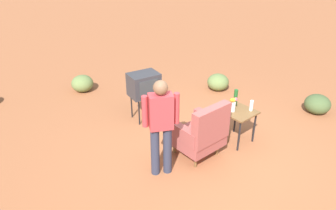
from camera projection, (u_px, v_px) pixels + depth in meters
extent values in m
plane|color=#A05B38|center=(209.00, 155.00, 5.64)|extent=(60.00, 60.00, 0.00)
cylinder|color=brown|center=(196.00, 137.00, 5.96)|extent=(0.05, 0.05, 0.22)
cylinder|color=brown|center=(175.00, 147.00, 5.66)|extent=(0.05, 0.05, 0.22)
cylinder|color=brown|center=(217.00, 149.00, 5.60)|extent=(0.05, 0.05, 0.22)
cylinder|color=brown|center=(196.00, 161.00, 5.30)|extent=(0.05, 0.05, 0.22)
cube|color=#9E4C47|center=(196.00, 138.00, 5.53)|extent=(0.76, 0.76, 0.20)
cube|color=#9E4C47|center=(211.00, 125.00, 5.12)|extent=(0.76, 0.16, 0.64)
cube|color=#9E4C47|center=(210.00, 121.00, 5.61)|extent=(0.14, 0.68, 0.26)
cube|color=#9E4C47|center=(183.00, 134.00, 5.24)|extent=(0.14, 0.68, 0.26)
cylinder|color=black|center=(235.00, 118.00, 6.18)|extent=(0.04, 0.04, 0.61)
cylinder|color=black|center=(220.00, 126.00, 5.93)|extent=(0.04, 0.04, 0.61)
cylinder|color=black|center=(254.00, 128.00, 5.88)|extent=(0.04, 0.04, 0.61)
cylinder|color=black|center=(239.00, 136.00, 5.62)|extent=(0.04, 0.04, 0.61)
cube|color=brown|center=(239.00, 112.00, 5.75)|extent=(0.56, 0.56, 0.03)
cylinder|color=black|center=(139.00, 113.00, 6.45)|extent=(0.03, 0.03, 0.55)
cylinder|color=black|center=(158.00, 108.00, 6.65)|extent=(0.03, 0.03, 0.55)
cylinder|color=black|center=(132.00, 106.00, 6.72)|extent=(0.03, 0.03, 0.55)
cylinder|color=black|center=(150.00, 101.00, 6.92)|extent=(0.03, 0.03, 0.55)
cube|color=#333338|center=(144.00, 85.00, 6.44)|extent=(0.66, 0.53, 0.48)
cube|color=#383D3F|center=(149.00, 88.00, 6.27)|extent=(0.42, 0.08, 0.34)
cylinder|color=#2D3347|center=(167.00, 150.00, 5.05)|extent=(0.14, 0.14, 0.86)
cylinder|color=#2D3347|center=(155.00, 151.00, 5.01)|extent=(0.14, 0.14, 0.86)
cube|color=#BC383D|center=(161.00, 112.00, 4.70)|extent=(0.42, 0.36, 0.56)
cylinder|color=#BC383D|center=(176.00, 108.00, 4.73)|extent=(0.09, 0.09, 0.50)
cylinder|color=#BC383D|center=(145.00, 112.00, 4.64)|extent=(0.09, 0.09, 0.50)
sphere|color=brown|center=(161.00, 88.00, 4.52)|extent=(0.22, 0.22, 0.22)
cylinder|color=#1E5623|center=(236.00, 98.00, 5.88)|extent=(0.07, 0.07, 0.32)
cylinder|color=silver|center=(251.00, 106.00, 5.72)|extent=(0.06, 0.06, 0.20)
cylinder|color=silver|center=(233.00, 107.00, 5.70)|extent=(0.09, 0.09, 0.18)
sphere|color=yellow|center=(234.00, 100.00, 5.64)|extent=(0.07, 0.07, 0.07)
sphere|color=#E04C66|center=(236.00, 99.00, 5.66)|extent=(0.07, 0.07, 0.07)
sphere|color=orange|center=(232.00, 100.00, 5.63)|extent=(0.07, 0.07, 0.07)
ellipsoid|color=#475B33|center=(317.00, 104.00, 6.93)|extent=(0.55, 0.55, 0.43)
ellipsoid|color=olive|center=(218.00, 82.00, 8.01)|extent=(0.54, 0.54, 0.42)
ellipsoid|color=olive|center=(82.00, 83.00, 7.94)|extent=(0.54, 0.54, 0.42)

